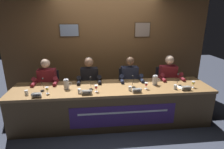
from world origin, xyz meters
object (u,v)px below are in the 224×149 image
chair_center_left (90,90)px  panelist_center_left (89,82)px  microphone_center_right (133,84)px  water_cup_center_left (79,91)px  water_cup_far_right (175,87)px  juice_glass_center_left (96,87)px  panelist_far_left (47,83)px  water_cup_far_left (26,93)px  microphone_far_left (42,87)px  microphone_far_right (179,82)px  chair_far_right (165,87)px  water_pitcher_left_side (66,84)px  nameplate_center_left (87,92)px  juice_glass_far_left (47,89)px  panelist_far_right (169,79)px  chair_center_right (128,89)px  juice_glass_far_right (193,83)px  nameplate_far_right (186,88)px  water_cup_center_right (130,89)px  nameplate_far_left (36,95)px  panelist_center_right (130,80)px  chair_far_left (50,92)px  conference_table (113,100)px  document_stack_far_right (183,87)px  juice_glass_center_right (146,84)px  microphone_center_left (91,85)px  water_pitcher_right_side (155,80)px  nameplate_center_right (137,90)px

chair_center_left → panelist_center_left: bearing=-90.0°
microphone_center_right → water_cup_center_left: bearing=-169.5°
water_cup_far_right → water_cup_center_left: bearing=-179.7°
juice_glass_center_left → panelist_center_left: bearing=102.0°
panelist_far_left → panelist_center_left: (0.88, 0.00, 0.00)m
juice_glass_center_left → water_cup_far_left: bearing=-179.3°
microphone_far_left → microphone_far_right: 2.61m
water_cup_far_left → chair_far_right: bearing=16.4°
microphone_far_left → chair_far_right: (2.61, 0.66, -0.38)m
water_pitcher_left_side → chair_center_left: bearing=56.5°
water_pitcher_left_side → nameplate_center_left: bearing=-38.1°
juice_glass_far_left → panelist_center_left: panelist_center_left is taller
panelist_far_left → microphone_center_right: panelist_far_left is taller
panelist_far_right → chair_center_right: bearing=167.2°
panelist_far_right → water_cup_far_right: bearing=-103.5°
chair_center_left → water_cup_far_right: bearing=-28.1°
panelist_far_left → juice_glass_far_right: (2.86, -0.61, 0.11)m
chair_far_right → chair_center_right: bearing=180.0°
nameplate_far_right → juice_glass_far_left: bearing=177.4°
panelist_far_right → water_cup_center_right: bearing=-147.7°
juice_glass_far_left → juice_glass_far_right: (2.71, 0.01, 0.00)m
nameplate_far_left → microphone_far_left: size_ratio=0.76×
panelist_center_right → water_cup_far_left: bearing=-162.0°
chair_far_left → panelist_far_left: panelist_far_left is taller
water_cup_far_left → water_cup_far_right: size_ratio=1.00×
conference_table → document_stack_far_right: document_stack_far_right is taller
panelist_center_right → juice_glass_center_right: size_ratio=9.98×
water_cup_far_right → nameplate_far_right: bearing=-22.2°
microphone_center_left → water_cup_center_right: (0.71, -0.16, -0.04)m
juice_glass_center_left → nameplate_far_right: (1.66, -0.11, -0.05)m
microphone_far_left → nameplate_center_left: bearing=-18.3°
juice_glass_center_right → nameplate_far_right: bearing=-11.5°
panelist_center_right → nameplate_far_right: bearing=-38.9°
conference_table → water_cup_center_left: (-0.61, -0.13, 0.26)m
water_cup_far_left → chair_center_right: bearing=23.1°
water_cup_far_left → microphone_far_right: size_ratio=0.39×
panelist_far_right → water_cup_far_right: panelist_far_right is taller
chair_center_right → panelist_center_right: bearing=-90.0°
chair_center_left → microphone_center_left: 0.78m
microphone_center_right → document_stack_far_right: microphone_center_right is taller
water_cup_center_right → water_pitcher_right_side: water_pitcher_right_side is taller
panelist_center_left → microphone_far_right: (1.77, -0.48, 0.10)m
chair_center_right → water_cup_center_right: chair_center_right is taller
panelist_center_left → nameplate_center_right: panelist_center_left is taller
conference_table → chair_center_left: size_ratio=4.21×
microphone_center_left → panelist_center_right: panelist_center_right is taller
juice_glass_center_right → juice_glass_far_right: bearing=-1.5°
water_cup_center_right → microphone_center_right: microphone_center_right is taller
juice_glass_far_left → water_pitcher_right_side: size_ratio=0.59×
microphone_center_left → panelist_far_right: 1.80m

